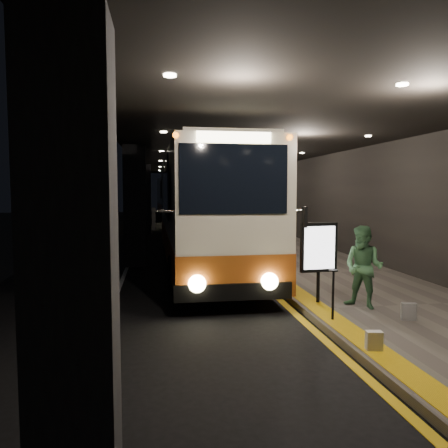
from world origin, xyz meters
TOP-DOWN VIEW (x-y plane):
  - ground at (0.00, 0.00)m, footprint 90.00×90.00m
  - lane_line_white at (-1.80, 5.00)m, footprint 0.12×50.00m
  - kerb_stripe_yellow at (2.35, 5.00)m, footprint 0.18×50.00m
  - sidewalk at (4.75, 5.00)m, footprint 4.50×50.00m
  - tactile_strip at (2.85, 5.00)m, footprint 0.50×50.00m
  - terminal_wall at (7.00, 5.00)m, footprint 0.10×50.00m
  - support_columns at (-1.50, 4.00)m, footprint 0.80×24.80m
  - canopy at (2.50, 5.00)m, footprint 9.00×50.00m
  - coach_main at (0.92, 3.23)m, footprint 2.82×12.95m
  - coach_second at (1.04, 15.11)m, footprint 2.70×12.43m
  - coach_third at (0.95, 31.90)m, footprint 3.32×12.96m
  - passenger_boarding at (2.80, 0.80)m, footprint 0.47×0.62m
  - passenger_waiting_green at (3.83, -3.25)m, footprint 1.00×1.04m
  - bag_polka at (4.33, -4.24)m, footprint 0.31×0.21m
  - bag_plain at (2.80, -5.73)m, footprint 0.28×0.19m
  - info_sign at (3.00, -2.67)m, footprint 0.89×0.18m
  - stanchion_post at (2.80, -4.01)m, footprint 0.05×0.05m

SIDE VIEW (x-z plane):
  - ground at x=0.00m, z-range 0.00..0.00m
  - lane_line_white at x=-1.80m, z-range 0.00..0.01m
  - kerb_stripe_yellow at x=2.35m, z-range 0.00..0.01m
  - sidewalk at x=4.75m, z-range 0.00..0.15m
  - tactile_strip at x=2.85m, z-range 0.15..0.16m
  - bag_plain at x=2.80m, z-range 0.15..0.47m
  - bag_polka at x=4.33m, z-range 0.15..0.50m
  - stanchion_post at x=2.80m, z-range 0.15..1.17m
  - passenger_boarding at x=2.80m, z-range 0.15..1.68m
  - passenger_waiting_green at x=3.83m, z-range 0.15..2.00m
  - info_sign at x=3.00m, z-range 0.48..2.36m
  - coach_second at x=1.04m, z-range -0.08..3.82m
  - coach_main at x=0.92m, z-range -0.08..3.94m
  - coach_third at x=0.95m, z-range -0.08..3.96m
  - support_columns at x=-1.50m, z-range 0.00..4.40m
  - terminal_wall at x=7.00m, z-range 0.00..6.00m
  - canopy at x=2.50m, z-range 4.40..4.80m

